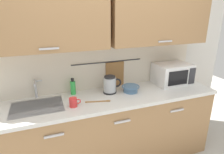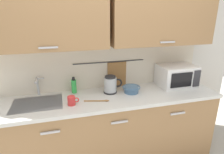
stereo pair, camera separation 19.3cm
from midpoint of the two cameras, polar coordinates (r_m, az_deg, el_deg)
name	(u,v)px [view 1 (the left image)]	position (r m, az deg, el deg)	size (l,w,h in m)	color
counter_unit	(111,129)	(2.48, -2.56, -14.96)	(2.53, 0.64, 0.90)	#997047
back_wall_assembly	(105,39)	(2.30, -4.52, 10.99)	(3.70, 0.41, 2.50)	silver
sink_faucet	(36,87)	(2.34, -23.65, -2.63)	(0.09, 0.17, 0.22)	#B2B5BA
microwave	(172,74)	(2.69, 15.19, 0.91)	(0.46, 0.35, 0.27)	white
electric_kettle	(110,85)	(2.32, -2.94, -2.26)	(0.23, 0.16, 0.21)	black
dish_soap_bottle	(73,87)	(2.34, -13.66, -2.96)	(0.06, 0.06, 0.20)	green
mug_near_sink	(73,102)	(2.07, -13.84, -7.22)	(0.12, 0.08, 0.09)	red
mixing_bowl	(131,88)	(2.36, 3.11, -3.37)	(0.21, 0.21, 0.08)	#4C7093
wooden_spoon	(101,101)	(2.13, -5.79, -7.10)	(0.27, 0.09, 0.01)	#9E7042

